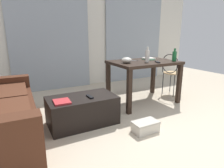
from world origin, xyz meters
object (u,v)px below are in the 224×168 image
(bottle_far, at_px, (147,56))
(wire_chair, at_px, (171,70))
(tv_remote_on_table, at_px, (157,62))
(scissors, at_px, (136,61))
(coffee_table, at_px, (82,110))
(shoebox, at_px, (145,126))
(bowl, at_px, (127,60))
(bottle_near, at_px, (174,56))
(magazine, at_px, (62,102))
(craft_table, at_px, (144,67))
(book_stack, at_px, (148,59))
(tv_remote_primary, at_px, (90,97))

(bottle_far, bearing_deg, wire_chair, 14.88)
(tv_remote_on_table, xyz_separation_m, scissors, (-0.20, 0.37, -0.01))
(coffee_table, xyz_separation_m, shoebox, (0.66, -0.63, -0.13))
(bowl, distance_m, tv_remote_on_table, 0.55)
(bowl, distance_m, scissors, 0.35)
(bottle_far, xyz_separation_m, bowl, (-0.37, 0.08, -0.06))
(coffee_table, distance_m, scissors, 1.43)
(tv_remote_on_table, bearing_deg, bowl, -177.36)
(bottle_near, height_order, magazine, bottle_near)
(craft_table, distance_m, book_stack, 0.28)
(bottle_near, height_order, book_stack, bottle_near)
(shoebox, bearing_deg, bottle_near, 31.39)
(bowl, bearing_deg, bottle_far, -12.81)
(wire_chair, distance_m, book_stack, 0.63)
(magazine, bearing_deg, wire_chair, 14.78)
(shoebox, bearing_deg, craft_table, 54.96)
(craft_table, xyz_separation_m, magazine, (-1.64, -0.44, -0.26))
(scissors, height_order, tv_remote_primary, scissors)
(bottle_far, relative_size, tv_remote_primary, 1.60)
(bottle_far, distance_m, scissors, 0.28)
(wire_chair, distance_m, bottle_near, 0.55)
(wire_chair, height_order, shoebox, wire_chair)
(craft_table, height_order, tv_remote_primary, craft_table)
(scissors, relative_size, tv_remote_primary, 0.67)
(wire_chair, xyz_separation_m, book_stack, (-0.57, 0.06, 0.26))
(shoebox, bearing_deg, book_stack, 51.11)
(book_stack, xyz_separation_m, tv_remote_primary, (-1.46, -0.56, -0.39))
(scissors, bearing_deg, bowl, -152.37)
(craft_table, height_order, bottle_far, bottle_far)
(coffee_table, height_order, craft_table, craft_table)
(bowl, xyz_separation_m, book_stack, (0.63, 0.20, -0.03))
(coffee_table, height_order, shoebox, coffee_table)
(book_stack, distance_m, tv_remote_on_table, 0.42)
(coffee_table, distance_m, shoebox, 0.92)
(bowl, xyz_separation_m, tv_remote_primary, (-0.83, -0.36, -0.42))
(shoebox, bearing_deg, scissors, 61.93)
(craft_table, bearing_deg, bottle_near, -27.15)
(bottle_far, relative_size, bowl, 1.48)
(scissors, bearing_deg, wire_chair, -1.51)
(tv_remote_on_table, bearing_deg, book_stack, 97.86)
(coffee_table, distance_m, bottle_far, 1.48)
(bowl, height_order, scissors, bowl)
(tv_remote_on_table, bearing_deg, wire_chair, 50.97)
(craft_table, bearing_deg, bottle_far, -105.79)
(bottle_far, bearing_deg, bowl, 167.19)
(craft_table, height_order, scissors, scissors)
(bottle_far, relative_size, book_stack, 1.03)
(book_stack, bearing_deg, scissors, -173.23)
(scissors, height_order, shoebox, scissors)
(bottle_far, xyz_separation_m, tv_remote_on_table, (0.13, -0.12, -0.10))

